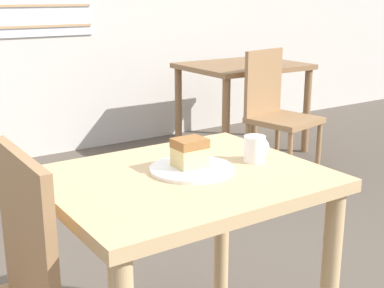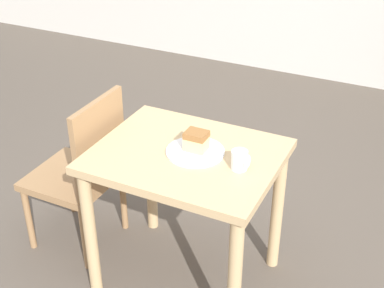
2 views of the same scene
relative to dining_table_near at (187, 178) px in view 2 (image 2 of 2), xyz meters
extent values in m
cube|color=tan|center=(0.00, 0.00, 0.12)|extent=(0.84, 0.68, 0.04)
cylinder|color=tan|center=(-0.37, -0.29, -0.26)|extent=(0.06, 0.06, 0.72)
cylinder|color=tan|center=(0.37, -0.29, -0.26)|extent=(0.06, 0.06, 0.72)
cylinder|color=tan|center=(-0.37, 0.29, -0.26)|extent=(0.06, 0.06, 0.72)
cylinder|color=tan|center=(0.37, 0.29, -0.26)|extent=(0.06, 0.06, 0.72)
cube|color=#9E754C|center=(-0.69, 0.02, -0.21)|extent=(0.43, 0.43, 0.04)
cylinder|color=#9E754C|center=(-0.88, 0.20, -0.42)|extent=(0.04, 0.04, 0.39)
cylinder|color=#9E754C|center=(-0.88, -0.17, -0.42)|extent=(0.04, 0.04, 0.39)
cylinder|color=#9E754C|center=(-0.51, 0.20, -0.42)|extent=(0.04, 0.04, 0.39)
cylinder|color=#9E754C|center=(-0.51, -0.17, -0.42)|extent=(0.04, 0.04, 0.39)
cube|color=#9E754C|center=(-0.49, 0.02, 0.05)|extent=(0.03, 0.41, 0.47)
cylinder|color=white|center=(0.04, 0.02, 0.14)|extent=(0.27, 0.27, 0.01)
cube|color=#E0C67F|center=(0.04, 0.03, 0.18)|extent=(0.10, 0.08, 0.06)
cube|color=#936033|center=(0.04, 0.03, 0.23)|extent=(0.10, 0.08, 0.03)
cylinder|color=white|center=(0.26, -0.02, 0.18)|extent=(0.07, 0.07, 0.09)
torus|color=white|center=(0.30, -0.02, 0.18)|extent=(0.01, 0.06, 0.06)
camera|label=1|loc=(-0.85, -1.32, 0.68)|focal=50.00mm
camera|label=2|loc=(0.93, -1.85, 1.39)|focal=50.00mm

